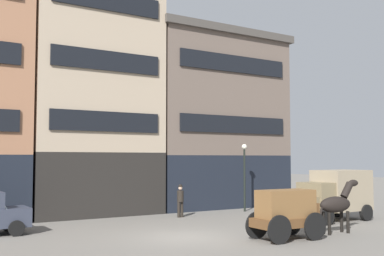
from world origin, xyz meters
name	(u,v)px	position (x,y,z in m)	size (l,w,h in m)	color
ground_plane	(186,237)	(0.00, 0.00, 0.00)	(120.00, 120.00, 0.00)	slate
building_center_left	(91,65)	(-0.49, 10.13, 8.85)	(7.99, 5.51, 17.60)	black
building_center_right	(213,119)	(8.32, 10.14, 5.99)	(10.32, 5.51, 11.89)	black
cargo_wagon	(287,211)	(3.10, -2.69, 1.15)	(2.97, 1.65, 1.98)	brown
draft_horse	(337,204)	(6.05, -2.69, 1.27)	(2.35, 0.69, 2.30)	black
delivery_truck_near	(334,193)	(9.27, 0.31, 1.42)	(4.39, 2.21, 2.62)	#7A6B4C
pedestrian_officer	(180,199)	(3.14, 5.76, 0.98)	(0.48, 0.48, 1.79)	black
streetlamp_curbside	(244,168)	(7.96, 6.17, 2.67)	(0.32, 0.32, 4.12)	black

